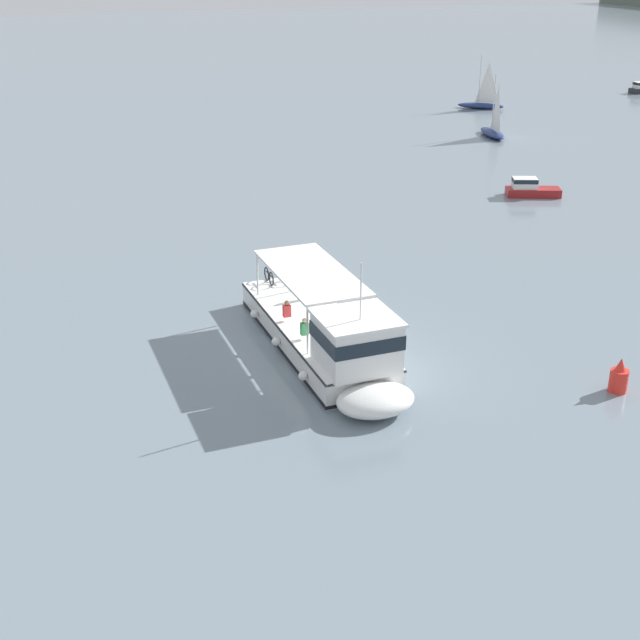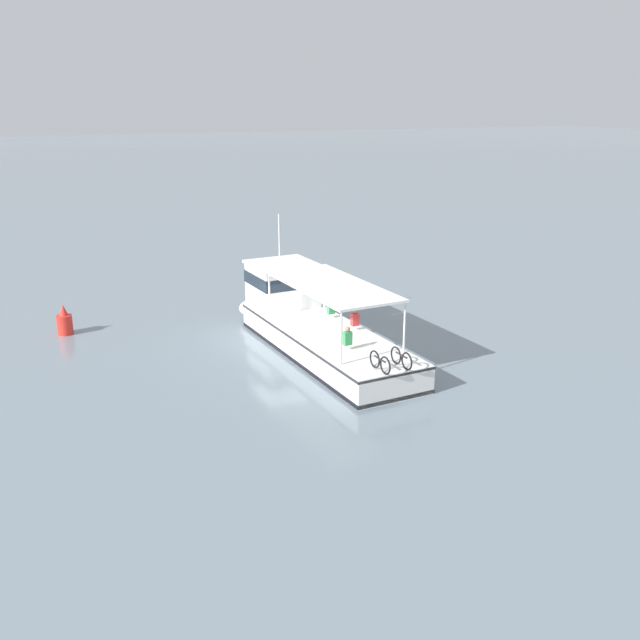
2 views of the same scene
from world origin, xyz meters
The scene contains 6 objects.
ground_plane centered at (0.00, 0.00, 0.00)m, with size 400.00×400.00×0.00m, color slate.
ferry_main centered at (-0.84, -0.85, 1.02)m, with size 12.97×4.05×5.32m.
motorboat_near_port centered at (-20.29, 19.96, 0.54)m, with size 2.42×3.83×1.26m.
sailboat_far_left centered at (-38.48, 26.99, 0.54)m, with size 4.95×2.10×5.40m.
sailboat_off_stern centered at (-51.46, 32.68, 0.54)m, with size 3.84×4.77×5.40m.
channel_buoy centered at (5.01, 8.83, 0.57)m, with size 0.70×0.70×1.40m.
Camera 1 is at (28.64, -10.70, 15.63)m, focal length 47.51 mm.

